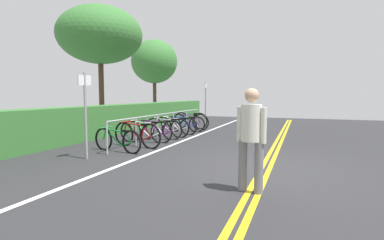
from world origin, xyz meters
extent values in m
cube|color=#2B2B2D|center=(0.00, 0.00, -0.03)|extent=(28.86, 13.79, 0.05)
cube|color=gold|center=(0.00, -0.08, 0.00)|extent=(25.97, 0.10, 0.00)
cube|color=gold|center=(0.00, 0.08, 0.00)|extent=(25.97, 0.10, 0.00)
cube|color=white|center=(0.00, 3.03, 0.00)|extent=(25.97, 0.12, 0.00)
cylinder|color=#9EA0A5|center=(0.10, 4.02, 0.42)|extent=(0.05, 0.05, 0.85)
cylinder|color=#9EA0A5|center=(1.52, 4.02, 0.42)|extent=(0.05, 0.05, 0.85)
cylinder|color=#9EA0A5|center=(2.94, 4.02, 0.42)|extent=(0.05, 0.05, 0.85)
cylinder|color=#9EA0A5|center=(4.35, 4.02, 0.42)|extent=(0.05, 0.05, 0.85)
cylinder|color=#9EA0A5|center=(5.77, 4.02, 0.42)|extent=(0.05, 0.05, 0.85)
cylinder|color=#9EA0A5|center=(7.19, 4.02, 0.42)|extent=(0.05, 0.05, 0.85)
cylinder|color=#9EA0A5|center=(3.65, 4.02, 0.85)|extent=(7.09, 0.04, 0.04)
torus|color=black|center=(0.62, 4.51, 0.30)|extent=(0.18, 0.66, 0.66)
torus|color=black|center=(0.43, 3.49, 0.30)|extent=(0.18, 0.66, 0.66)
cylinder|color=#198C38|center=(0.55, 4.13, 0.38)|extent=(0.15, 0.59, 0.45)
cylinder|color=#198C38|center=(0.54, 4.06, 0.57)|extent=(0.17, 0.71, 0.07)
cylinder|color=#198C38|center=(0.48, 3.78, 0.36)|extent=(0.07, 0.17, 0.40)
cylinder|color=#198C38|center=(0.46, 3.67, 0.23)|extent=(0.11, 0.38, 0.17)
cylinder|color=#198C38|center=(0.45, 3.60, 0.43)|extent=(0.08, 0.26, 0.28)
cylinder|color=#198C38|center=(0.61, 4.46, 0.44)|extent=(0.06, 0.14, 0.30)
cube|color=black|center=(0.47, 3.71, 0.59)|extent=(0.12, 0.21, 0.05)
cylinder|color=#198C38|center=(0.60, 4.41, 0.64)|extent=(0.46, 0.11, 0.03)
torus|color=black|center=(1.46, 4.39, 0.35)|extent=(0.21, 0.76, 0.76)
torus|color=black|center=(1.25, 3.37, 0.35)|extent=(0.21, 0.76, 0.76)
cylinder|color=red|center=(1.38, 4.01, 0.44)|extent=(0.16, 0.60, 0.52)
cylinder|color=red|center=(1.37, 3.94, 0.67)|extent=(0.18, 0.71, 0.07)
cylinder|color=red|center=(1.31, 3.66, 0.42)|extent=(0.07, 0.17, 0.47)
cylinder|color=red|center=(1.28, 3.55, 0.27)|extent=(0.11, 0.38, 0.19)
cylinder|color=red|center=(1.27, 3.48, 0.50)|extent=(0.09, 0.26, 0.32)
cylinder|color=red|center=(1.45, 4.34, 0.52)|extent=(0.06, 0.14, 0.35)
cube|color=black|center=(1.29, 3.59, 0.68)|extent=(0.12, 0.21, 0.05)
cylinder|color=red|center=(1.44, 4.29, 0.74)|extent=(0.46, 0.12, 0.03)
torus|color=black|center=(2.12, 4.56, 0.34)|extent=(0.15, 0.74, 0.74)
torus|color=black|center=(2.25, 3.51, 0.34)|extent=(0.15, 0.74, 0.74)
cylinder|color=white|center=(2.17, 4.17, 0.43)|extent=(0.11, 0.60, 0.51)
cylinder|color=white|center=(2.18, 4.10, 0.65)|extent=(0.13, 0.72, 0.07)
cylinder|color=white|center=(2.21, 3.81, 0.41)|extent=(0.06, 0.17, 0.46)
cylinder|color=white|center=(2.23, 3.70, 0.27)|extent=(0.09, 0.38, 0.19)
cylinder|color=white|center=(2.24, 3.63, 0.49)|extent=(0.07, 0.26, 0.31)
cylinder|color=white|center=(2.12, 4.51, 0.51)|extent=(0.05, 0.14, 0.34)
cube|color=black|center=(2.22, 3.74, 0.66)|extent=(0.11, 0.21, 0.05)
cylinder|color=white|center=(2.13, 4.45, 0.72)|extent=(0.46, 0.09, 0.03)
torus|color=black|center=(2.72, 4.40, 0.33)|extent=(0.29, 0.69, 0.71)
torus|color=black|center=(3.04, 3.48, 0.33)|extent=(0.29, 0.69, 0.71)
cylinder|color=purple|center=(2.84, 4.06, 0.41)|extent=(0.22, 0.54, 0.49)
cylinder|color=purple|center=(2.86, 4.00, 0.62)|extent=(0.25, 0.64, 0.07)
cylinder|color=purple|center=(2.95, 3.74, 0.39)|extent=(0.09, 0.16, 0.44)
cylinder|color=purple|center=(2.98, 3.64, 0.25)|extent=(0.15, 0.35, 0.18)
cylinder|color=purple|center=(3.01, 3.58, 0.47)|extent=(0.11, 0.24, 0.30)
cylinder|color=purple|center=(2.74, 4.36, 0.48)|extent=(0.08, 0.14, 0.32)
cube|color=black|center=(2.97, 3.68, 0.64)|extent=(0.14, 0.22, 0.05)
cylinder|color=purple|center=(2.75, 4.31, 0.69)|extent=(0.44, 0.18, 0.03)
torus|color=black|center=(3.58, 4.46, 0.34)|extent=(0.08, 0.73, 0.73)
torus|color=black|center=(3.61, 3.44, 0.34)|extent=(0.08, 0.73, 0.73)
cylinder|color=silver|center=(3.59, 4.07, 0.42)|extent=(0.06, 0.58, 0.50)
cylinder|color=silver|center=(3.60, 4.01, 0.64)|extent=(0.06, 0.69, 0.07)
cylinder|color=silver|center=(3.61, 3.73, 0.40)|extent=(0.04, 0.17, 0.45)
cylinder|color=silver|center=(3.61, 3.62, 0.26)|extent=(0.05, 0.37, 0.18)
cylinder|color=silver|center=(3.61, 3.55, 0.48)|extent=(0.04, 0.25, 0.31)
cylinder|color=silver|center=(3.58, 4.40, 0.49)|extent=(0.04, 0.14, 0.33)
cube|color=black|center=(3.61, 3.66, 0.65)|extent=(0.09, 0.20, 0.05)
cylinder|color=silver|center=(3.58, 4.35, 0.70)|extent=(0.46, 0.04, 0.03)
torus|color=black|center=(4.39, 4.48, 0.33)|extent=(0.07, 0.71, 0.71)
torus|color=black|center=(4.40, 3.40, 0.33)|extent=(0.07, 0.71, 0.71)
cylinder|color=white|center=(4.39, 4.08, 0.41)|extent=(0.04, 0.62, 0.49)
cylinder|color=white|center=(4.39, 4.01, 0.62)|extent=(0.05, 0.74, 0.07)
cylinder|color=white|center=(4.40, 3.71, 0.39)|extent=(0.04, 0.17, 0.44)
cylinder|color=white|center=(4.40, 3.59, 0.25)|extent=(0.04, 0.39, 0.18)
cylinder|color=white|center=(4.40, 3.52, 0.47)|extent=(0.04, 0.27, 0.30)
cylinder|color=white|center=(4.39, 4.43, 0.48)|extent=(0.04, 0.14, 0.32)
cube|color=black|center=(4.40, 3.64, 0.63)|extent=(0.08, 0.20, 0.05)
cylinder|color=white|center=(4.39, 4.37, 0.69)|extent=(0.46, 0.03, 0.03)
torus|color=black|center=(5.07, 4.36, 0.32)|extent=(0.23, 0.68, 0.69)
torus|color=black|center=(5.33, 3.39, 0.32)|extent=(0.23, 0.68, 0.69)
cylinder|color=#1947B7|center=(5.17, 4.00, 0.40)|extent=(0.18, 0.56, 0.47)
cylinder|color=#1947B7|center=(5.18, 3.93, 0.60)|extent=(0.21, 0.67, 0.07)
cylinder|color=#1947B7|center=(5.25, 3.67, 0.38)|extent=(0.08, 0.17, 0.42)
cylinder|color=#1947B7|center=(5.28, 3.56, 0.25)|extent=(0.13, 0.36, 0.18)
cylinder|color=#1947B7|center=(5.30, 3.50, 0.45)|extent=(0.10, 0.25, 0.29)
cylinder|color=#1947B7|center=(5.08, 4.31, 0.47)|extent=(0.07, 0.14, 0.31)
cube|color=black|center=(5.27, 3.61, 0.62)|extent=(0.13, 0.21, 0.05)
cylinder|color=#1947B7|center=(5.09, 4.26, 0.67)|extent=(0.45, 0.15, 0.03)
torus|color=black|center=(5.82, 4.42, 0.34)|extent=(0.14, 0.75, 0.75)
torus|color=black|center=(5.93, 3.42, 0.34)|extent=(0.14, 0.75, 0.75)
cylinder|color=purple|center=(5.86, 4.04, 0.43)|extent=(0.10, 0.57, 0.51)
cylinder|color=purple|center=(5.87, 3.98, 0.65)|extent=(0.11, 0.68, 0.07)
cylinder|color=purple|center=(5.90, 3.71, 0.41)|extent=(0.05, 0.17, 0.46)
cylinder|color=purple|center=(5.91, 3.60, 0.27)|extent=(0.07, 0.37, 0.19)
cylinder|color=purple|center=(5.92, 3.53, 0.49)|extent=(0.06, 0.25, 0.31)
cylinder|color=purple|center=(5.83, 4.37, 0.51)|extent=(0.05, 0.14, 0.34)
cube|color=black|center=(5.90, 3.64, 0.67)|extent=(0.10, 0.21, 0.05)
cylinder|color=purple|center=(5.83, 4.32, 0.72)|extent=(0.46, 0.08, 0.03)
torus|color=black|center=(6.73, 4.67, 0.35)|extent=(0.22, 0.76, 0.76)
torus|color=black|center=(6.50, 3.64, 0.35)|extent=(0.22, 0.76, 0.76)
cylinder|color=#198C38|center=(6.64, 4.28, 0.44)|extent=(0.17, 0.59, 0.52)
cylinder|color=#198C38|center=(6.63, 4.22, 0.67)|extent=(0.19, 0.71, 0.07)
cylinder|color=#198C38|center=(6.56, 3.93, 0.42)|extent=(0.07, 0.17, 0.47)
cylinder|color=#198C38|center=(6.54, 3.82, 0.27)|extent=(0.12, 0.38, 0.19)
cylinder|color=#198C38|center=(6.52, 3.75, 0.50)|extent=(0.09, 0.26, 0.32)
cylinder|color=#198C38|center=(6.72, 4.62, 0.52)|extent=(0.07, 0.14, 0.35)
cube|color=black|center=(6.55, 3.87, 0.68)|extent=(0.12, 0.21, 0.05)
cylinder|color=#198C38|center=(6.71, 4.56, 0.74)|extent=(0.46, 0.13, 0.03)
cylinder|color=slate|center=(-1.59, 0.19, 0.41)|extent=(0.14, 0.14, 0.82)
cylinder|color=slate|center=(-1.65, -0.08, 0.41)|extent=(0.14, 0.14, 0.82)
cylinder|color=silver|center=(-1.62, 0.06, 1.10)|extent=(0.32, 0.32, 0.58)
sphere|color=tan|center=(-1.62, 0.06, 1.53)|extent=(0.22, 0.22, 0.22)
cylinder|color=silver|center=(-1.57, 0.25, 1.07)|extent=(0.09, 0.09, 0.55)
cylinder|color=silver|center=(-1.67, -0.14, 1.07)|extent=(0.09, 0.09, 0.55)
cylinder|color=gray|center=(-0.50, 4.17, 1.03)|extent=(0.06, 0.06, 2.07)
cube|color=white|center=(-0.50, 4.17, 1.89)|extent=(0.36, 0.10, 0.24)
cylinder|color=gray|center=(8.26, 3.94, 1.10)|extent=(0.06, 0.06, 2.20)
cube|color=white|center=(8.26, 3.94, 2.02)|extent=(0.36, 0.05, 0.24)
cube|color=#387533|center=(5.15, 6.37, 0.57)|extent=(16.09, 0.85, 1.15)
cylinder|color=#473323|center=(4.46, 7.44, 1.49)|extent=(0.22, 0.22, 2.98)
ellipsoid|color=#387533|center=(4.46, 7.44, 4.07)|extent=(3.56, 3.56, 2.41)
cylinder|color=#473323|center=(11.25, 8.39, 1.22)|extent=(0.23, 0.23, 2.43)
ellipsoid|color=#387533|center=(11.25, 8.39, 3.70)|extent=(2.97, 2.97, 2.81)
camera|label=1|loc=(-6.28, -0.67, 1.54)|focal=27.90mm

